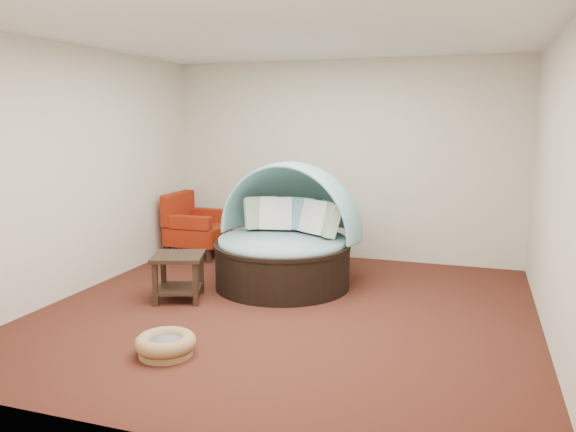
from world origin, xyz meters
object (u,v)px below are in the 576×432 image
(pet_basket, at_px, (166,344))
(side_table, at_px, (179,271))
(canopy_daybed, at_px, (286,228))
(red_armchair, at_px, (194,227))

(pet_basket, bearing_deg, side_table, 114.96)
(canopy_daybed, relative_size, side_table, 2.80)
(red_armchair, xyz_separation_m, side_table, (0.81, -1.90, -0.09))
(canopy_daybed, distance_m, side_table, 1.38)
(pet_basket, xyz_separation_m, red_armchair, (-1.44, 3.25, 0.33))
(pet_basket, distance_m, side_table, 1.51)
(red_armchair, height_order, side_table, red_armchair)
(pet_basket, relative_size, side_table, 0.94)
(pet_basket, height_order, red_armchair, red_armchair)
(pet_basket, bearing_deg, red_armchair, 113.91)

